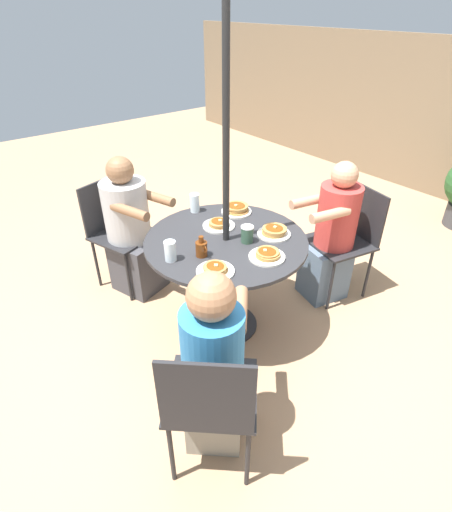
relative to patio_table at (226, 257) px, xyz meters
The scene contains 18 objects.
ground_plane 0.61m from the patio_table, ahead, with size 12.00×12.00×0.00m, color tan.
patio_table is the anchor object (origin of this frame).
umbrella_pole 0.44m from the patio_table, ahead, with size 0.04×0.04×2.09m, color black.
patio_chair_north 1.07m from the patio_table, 77.12° to the left, with size 0.52×0.52×0.88m.
diner_north 0.90m from the patio_table, 77.12° to the left, with size 0.40×0.52×1.13m.
patio_chair_east 1.07m from the patio_table, 162.22° to the right, with size 0.54×0.54×0.88m.
diner_east 0.90m from the patio_table, 162.22° to the right, with size 0.57×0.47×1.12m.
patio_chair_south 1.07m from the patio_table, 42.59° to the right, with size 0.61×0.61×0.88m.
diner_south 0.90m from the patio_table, 42.59° to the right, with size 0.53×0.52×1.11m.
pancake_plate_a 0.41m from the patio_table, 47.77° to the right, with size 0.22×0.22×0.06m.
pancake_plate_b 0.43m from the patio_table, 130.17° to the left, with size 0.22×0.22×0.07m.
pancake_plate_c 0.23m from the patio_table, 157.58° to the left, with size 0.22×0.22×0.05m.
pancake_plate_d 0.37m from the patio_table, ahead, with size 0.22×0.22×0.06m.
pancake_plate_e 0.36m from the patio_table, 61.32° to the left, with size 0.22×0.22×0.06m.
syrup_bottle 0.31m from the patio_table, 75.16° to the right, with size 0.09×0.07×0.13m.
coffee_cup 0.24m from the patio_table, 37.35° to the left, with size 0.08×0.08×0.11m.
drinking_glass_a 0.51m from the patio_table, behind, with size 0.07×0.07×0.14m, color silver.
drinking_glass_b 0.46m from the patio_table, 91.76° to the right, with size 0.07×0.07×0.13m, color silver.
Camera 1 is at (1.76, -1.41, 2.06)m, focal length 28.00 mm.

